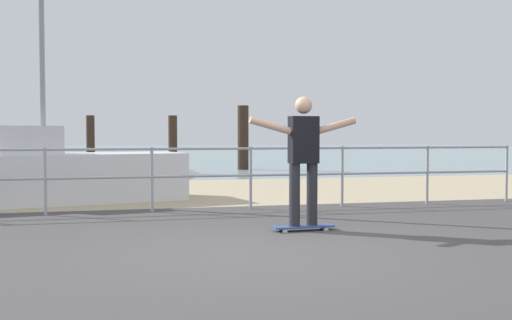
{
  "coord_description": "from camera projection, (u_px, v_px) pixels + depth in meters",
  "views": [
    {
      "loc": [
        -1.5,
        -6.09,
        1.26
      ],
      "look_at": [
        0.45,
        2.0,
        0.9
      ],
      "focal_mm": 42.5,
      "sensor_mm": 36.0,
      "label": 1
    }
  ],
  "objects": [
    {
      "name": "railing_fence",
      "position": [
        152.0,
        169.0,
        9.58
      ],
      "size": [
        12.9,
        0.05,
        1.05
      ],
      "color": "#9EA0A5",
      "rests_on": "ground"
    },
    {
      "name": "groyne_post_3",
      "position": [
        243.0,
        138.0,
        21.08
      ],
      "size": [
        0.38,
        0.38,
        2.25
      ],
      "primitive_type": "cylinder",
      "color": "#332319",
      "rests_on": "ground"
    },
    {
      "name": "sailboat",
      "position": [
        70.0,
        174.0,
        11.03
      ],
      "size": [
        5.07,
        2.31,
        4.77
      ],
      "color": "silver",
      "rests_on": "ground"
    },
    {
      "name": "beach_strip",
      "position": [
        182.0,
        192.0,
        13.11
      ],
      "size": [
        24.0,
        6.0,
        0.04
      ],
      "primitive_type": "cube",
      "color": "tan",
      "rests_on": "ground"
    },
    {
      "name": "skateboard",
      "position": [
        303.0,
        227.0,
        7.76
      ],
      "size": [
        0.81,
        0.25,
        0.08
      ],
      "color": "#334C8C",
      "rests_on": "ground"
    },
    {
      "name": "groyne_post_0",
      "position": [
        17.0,
        148.0,
        21.74
      ],
      "size": [
        0.27,
        0.27,
        1.52
      ],
      "primitive_type": "cylinder",
      "color": "#332319",
      "rests_on": "ground"
    },
    {
      "name": "skateboarder",
      "position": [
        303.0,
        153.0,
        7.72
      ],
      "size": [
        1.45,
        0.22,
        1.65
      ],
      "color": "#26262B",
      "rests_on": "skateboard"
    },
    {
      "name": "groyne_post_2",
      "position": [
        173.0,
        145.0,
        19.05
      ],
      "size": [
        0.28,
        0.28,
        1.84
      ],
      "primitive_type": "cylinder",
      "color": "#332319",
      "rests_on": "ground"
    },
    {
      "name": "ground_plane",
      "position": [
        286.0,
        276.0,
        5.34
      ],
      "size": [
        24.0,
        10.0,
        0.04
      ],
      "primitive_type": "cube",
      "color": "#474444",
      "rests_on": "ground"
    },
    {
      "name": "sea_surface",
      "position": [
        133.0,
        153.0,
        40.31
      ],
      "size": [
        72.0,
        50.0,
        0.04
      ],
      "primitive_type": "cube",
      "color": "#849EA3",
      "rests_on": "ground"
    },
    {
      "name": "groyne_post_1",
      "position": [
        91.0,
        143.0,
        21.17
      ],
      "size": [
        0.29,
        0.29,
        1.91
      ],
      "primitive_type": "cylinder",
      "color": "#332319",
      "rests_on": "ground"
    }
  ]
}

